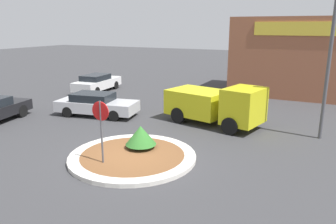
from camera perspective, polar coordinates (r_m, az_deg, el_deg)
ground_plane at (r=13.16m, az=-6.17°, el=-8.01°), size 120.00×120.00×0.00m
traffic_island at (r=13.13m, az=-6.18°, el=-7.68°), size 5.01×5.01×0.16m
stop_sign at (r=12.02m, az=-11.60°, el=-1.67°), size 0.71×0.07×2.50m
island_shrub at (r=13.57m, az=-4.77°, el=-4.03°), size 1.28×1.28×0.94m
utility_truck at (r=17.35m, az=8.23°, el=1.38°), size 5.40×3.26×2.14m
storefront_building at (r=26.94m, az=24.72°, el=8.72°), size 11.98×6.07×5.71m
parked_sedan_white at (r=26.69m, az=-12.26°, el=5.02°), size 2.16×4.68×1.37m
parked_sedan_silver at (r=19.46m, az=-12.39°, el=1.35°), size 4.91×2.58×1.32m
light_pole at (r=16.11m, az=26.50°, el=10.09°), size 0.70×0.30×7.23m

